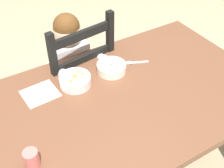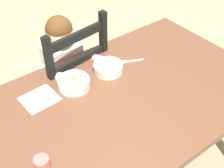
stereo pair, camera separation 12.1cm
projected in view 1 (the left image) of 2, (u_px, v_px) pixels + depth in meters
The scene contains 8 objects.
dining_table at pixel (122, 109), 1.56m from camera, with size 1.50×0.91×0.71m.
dining_chair at pixel (75, 83), 1.98m from camera, with size 0.47×0.47×0.97m.
child_figure at pixel (72, 63), 1.87m from camera, with size 0.32×0.31×0.94m.
bowl_of_peas at pixel (111, 68), 1.65m from camera, with size 0.16×0.16×0.05m.
bowl_of_carrots at pixel (75, 80), 1.56m from camera, with size 0.16×0.16×0.05m.
spoon at pixel (132, 63), 1.72m from camera, with size 0.13×0.07×0.01m.
drinking_cup at pixel (32, 159), 1.17m from camera, with size 0.06×0.06×0.08m, color #D96F69.
paper_napkin at pixel (40, 94), 1.52m from camera, with size 0.17×0.15×0.00m, color white.
Camera 1 is at (-0.62, -0.91, 1.74)m, focal length 48.05 mm.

